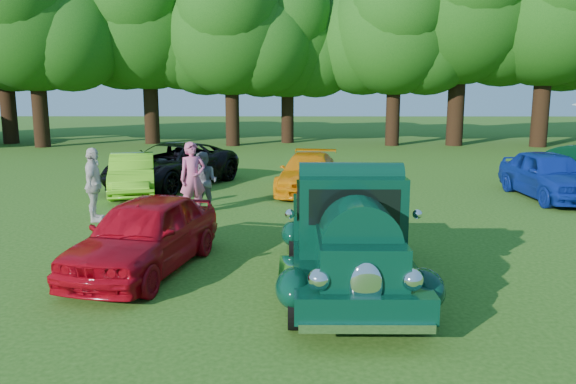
{
  "coord_description": "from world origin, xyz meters",
  "views": [
    {
      "loc": [
        -0.37,
        -9.8,
        3.33
      ],
      "look_at": [
        -0.45,
        2.29,
        1.1
      ],
      "focal_mm": 35.0,
      "sensor_mm": 36.0,
      "label": 1
    }
  ],
  "objects_px": {
    "back_car_black": "(172,165)",
    "spectator_grey": "(204,182)",
    "spectator_white": "(94,185)",
    "back_car_lime": "(132,174)",
    "back_car_orange": "(308,173)",
    "red_convertible": "(145,234)",
    "hero_pickup": "(348,238)",
    "spectator_pink": "(193,179)",
    "back_car_blue": "(549,175)"
  },
  "relations": [
    {
      "from": "back_car_blue",
      "to": "spectator_white",
      "type": "bearing_deg",
      "value": -168.36
    },
    {
      "from": "red_convertible",
      "to": "spectator_white",
      "type": "height_order",
      "value": "spectator_white"
    },
    {
      "from": "red_convertible",
      "to": "back_car_black",
      "type": "distance_m",
      "value": 9.18
    },
    {
      "from": "back_car_blue",
      "to": "spectator_white",
      "type": "height_order",
      "value": "spectator_white"
    },
    {
      "from": "back_car_black",
      "to": "spectator_pink",
      "type": "distance_m",
      "value": 4.61
    },
    {
      "from": "spectator_white",
      "to": "red_convertible",
      "type": "bearing_deg",
      "value": -159.21
    },
    {
      "from": "hero_pickup",
      "to": "back_car_black",
      "type": "bearing_deg",
      "value": 117.09
    },
    {
      "from": "back_car_black",
      "to": "spectator_white",
      "type": "xyz_separation_m",
      "value": [
        -0.88,
        -5.16,
        0.2
      ]
    },
    {
      "from": "back_car_orange",
      "to": "spectator_pink",
      "type": "xyz_separation_m",
      "value": [
        -3.18,
        -3.45,
        0.35
      ]
    },
    {
      "from": "back_car_blue",
      "to": "red_convertible",
      "type": "bearing_deg",
      "value": -148.39
    },
    {
      "from": "hero_pickup",
      "to": "back_car_lime",
      "type": "relative_size",
      "value": 1.3
    },
    {
      "from": "hero_pickup",
      "to": "spectator_white",
      "type": "height_order",
      "value": "hero_pickup"
    },
    {
      "from": "back_car_blue",
      "to": "spectator_white",
      "type": "distance_m",
      "value": 13.27
    },
    {
      "from": "back_car_black",
      "to": "spectator_grey",
      "type": "relative_size",
      "value": 3.28
    },
    {
      "from": "back_car_orange",
      "to": "hero_pickup",
      "type": "bearing_deg",
      "value": -78.33
    },
    {
      "from": "back_car_blue",
      "to": "spectator_pink",
      "type": "relative_size",
      "value": 2.22
    },
    {
      "from": "spectator_grey",
      "to": "back_car_orange",
      "type": "bearing_deg",
      "value": 64.37
    },
    {
      "from": "hero_pickup",
      "to": "back_car_black",
      "type": "distance_m",
      "value": 11.16
    },
    {
      "from": "hero_pickup",
      "to": "spectator_grey",
      "type": "bearing_deg",
      "value": 119.02
    },
    {
      "from": "red_convertible",
      "to": "spectator_grey",
      "type": "height_order",
      "value": "spectator_grey"
    },
    {
      "from": "back_car_blue",
      "to": "spectator_pink",
      "type": "distance_m",
      "value": 10.78
    },
    {
      "from": "back_car_orange",
      "to": "spectator_white",
      "type": "height_order",
      "value": "spectator_white"
    },
    {
      "from": "spectator_white",
      "to": "back_car_lime",
      "type": "bearing_deg",
      "value": -8.11
    },
    {
      "from": "back_car_lime",
      "to": "back_car_orange",
      "type": "relative_size",
      "value": 0.91
    },
    {
      "from": "back_car_blue",
      "to": "spectator_pink",
      "type": "bearing_deg",
      "value": -169.57
    },
    {
      "from": "back_car_blue",
      "to": "spectator_pink",
      "type": "height_order",
      "value": "spectator_pink"
    },
    {
      "from": "red_convertible",
      "to": "back_car_black",
      "type": "xyz_separation_m",
      "value": [
        -1.42,
        9.07,
        0.05
      ]
    },
    {
      "from": "red_convertible",
      "to": "spectator_pink",
      "type": "xyz_separation_m",
      "value": [
        0.07,
        4.72,
        0.28
      ]
    },
    {
      "from": "back_car_black",
      "to": "spectator_white",
      "type": "height_order",
      "value": "spectator_white"
    },
    {
      "from": "hero_pickup",
      "to": "back_car_blue",
      "type": "height_order",
      "value": "hero_pickup"
    },
    {
      "from": "hero_pickup",
      "to": "back_car_orange",
      "type": "xyz_separation_m",
      "value": [
        -0.41,
        9.03,
        -0.24
      ]
    },
    {
      "from": "back_car_black",
      "to": "spectator_white",
      "type": "distance_m",
      "value": 5.24
    },
    {
      "from": "spectator_grey",
      "to": "spectator_white",
      "type": "distance_m",
      "value": 2.9
    },
    {
      "from": "back_car_blue",
      "to": "spectator_grey",
      "type": "bearing_deg",
      "value": -171.89
    },
    {
      "from": "hero_pickup",
      "to": "back_car_orange",
      "type": "distance_m",
      "value": 9.05
    },
    {
      "from": "back_car_lime",
      "to": "red_convertible",
      "type": "bearing_deg",
      "value": -86.96
    },
    {
      "from": "hero_pickup",
      "to": "spectator_pink",
      "type": "relative_size",
      "value": 2.59
    },
    {
      "from": "back_car_black",
      "to": "spectator_grey",
      "type": "height_order",
      "value": "spectator_grey"
    },
    {
      "from": "back_car_orange",
      "to": "spectator_pink",
      "type": "relative_size",
      "value": 2.19
    },
    {
      "from": "hero_pickup",
      "to": "back_car_orange",
      "type": "height_order",
      "value": "hero_pickup"
    },
    {
      "from": "red_convertible",
      "to": "spectator_pink",
      "type": "distance_m",
      "value": 4.73
    },
    {
      "from": "back_car_black",
      "to": "back_car_lime",
      "type": "bearing_deg",
      "value": -99.4
    },
    {
      "from": "back_car_blue",
      "to": "spectator_white",
      "type": "relative_size",
      "value": 2.3
    },
    {
      "from": "hero_pickup",
      "to": "red_convertible",
      "type": "relative_size",
      "value": 1.25
    },
    {
      "from": "back_car_blue",
      "to": "back_car_black",
      "type": "bearing_deg",
      "value": 168.41
    },
    {
      "from": "red_convertible",
      "to": "back_car_black",
      "type": "height_order",
      "value": "back_car_black"
    },
    {
      "from": "back_car_lime",
      "to": "spectator_white",
      "type": "xyz_separation_m",
      "value": [
        0.1,
        -3.79,
        0.3
      ]
    },
    {
      "from": "red_convertible",
      "to": "spectator_grey",
      "type": "xyz_separation_m",
      "value": [
        0.3,
        5.2,
        0.12
      ]
    },
    {
      "from": "back_car_lime",
      "to": "spectator_grey",
      "type": "xyz_separation_m",
      "value": [
        2.7,
        -2.5,
        0.18
      ]
    },
    {
      "from": "red_convertible",
      "to": "back_car_blue",
      "type": "xyz_separation_m",
      "value": [
        10.6,
        7.02,
        0.05
      ]
    }
  ]
}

